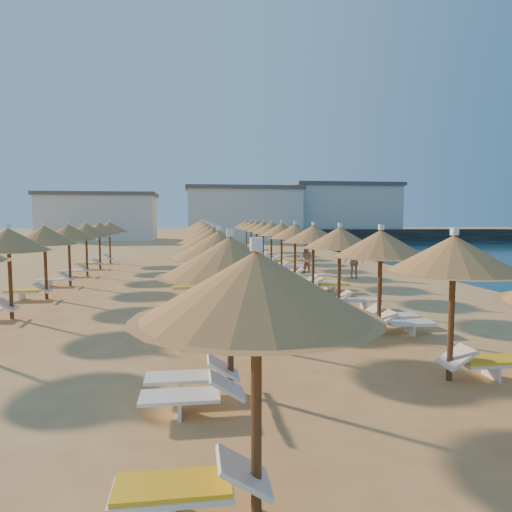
{
  "coord_description": "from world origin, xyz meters",
  "views": [
    {
      "loc": [
        -2.91,
        -18.01,
        3.23
      ],
      "look_at": [
        0.11,
        4.0,
        1.3
      ],
      "focal_mm": 32.0,
      "sensor_mm": 36.0,
      "label": 1
    }
  ],
  "objects": [
    {
      "name": "jetty",
      "position": [
        27.86,
        40.04,
        0.75
      ],
      "size": [
        30.23,
        6.47,
        1.5
      ],
      "primitive_type": "cube",
      "rotation": [
        0.0,
        0.0,
        -0.08
      ],
      "color": "black",
      "rests_on": "ground"
    },
    {
      "name": "hotel_blocks",
      "position": [
        3.73,
        46.58,
        3.7
      ],
      "size": [
        50.57,
        11.54,
        8.1
      ],
      "color": "white",
      "rests_on": "ground"
    },
    {
      "name": "parasol_row_inland",
      "position": [
        -8.63,
        4.02,
        2.46
      ],
      "size": [
        2.68,
        23.47,
        3.01
      ],
      "color": "brown",
      "rests_on": "ground"
    },
    {
      "name": "loungers",
      "position": [
        -1.63,
        5.27,
        0.34
      ],
      "size": [
        13.78,
        38.74,
        0.66
      ],
      "color": "white",
      "rests_on": "ground"
    },
    {
      "name": "beachgoer_b",
      "position": [
        3.33,
        6.65,
        0.84
      ],
      "size": [
        1.02,
        1.03,
        1.67
      ],
      "primitive_type": "imported",
      "rotation": [
        0.0,
        0.0,
        -0.81
      ],
      "color": "tan",
      "rests_on": "ground"
    },
    {
      "name": "parasol_row_west",
      "position": [
        -2.26,
        5.75,
        2.46
      ],
      "size": [
        2.68,
        40.8,
        3.01
      ],
      "color": "brown",
      "rests_on": "ground"
    },
    {
      "name": "ground",
      "position": [
        0.0,
        0.0,
        0.0
      ],
      "size": [
        220.0,
        220.0,
        0.0
      ],
      "primitive_type": "plane",
      "color": "#E0A762",
      "rests_on": "ground"
    },
    {
      "name": "parasol_row_east",
      "position": [
        2.07,
        5.75,
        2.46
      ],
      "size": [
        2.68,
        40.8,
        3.01
      ],
      "color": "brown",
      "rests_on": "ground"
    },
    {
      "name": "beachgoer_c",
      "position": [
        5.41,
        4.84,
        0.83
      ],
      "size": [
        1.05,
        0.68,
        1.67
      ],
      "primitive_type": "imported",
      "rotation": [
        0.0,
        0.0,
        -0.31
      ],
      "color": "tan",
      "rests_on": "ground"
    }
  ]
}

